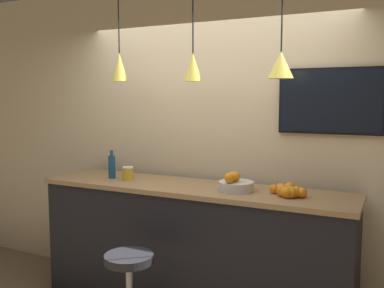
{
  "coord_description": "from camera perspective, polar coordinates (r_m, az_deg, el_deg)",
  "views": [
    {
      "loc": [
        1.53,
        -2.56,
        1.83
      ],
      "look_at": [
        0.0,
        0.59,
        1.45
      ],
      "focal_mm": 40.0,
      "sensor_mm": 36.0,
      "label": 1
    }
  ],
  "objects": [
    {
      "name": "orange_pile",
      "position": [
        3.27,
        12.72,
        -6.13
      ],
      "size": [
        0.3,
        0.26,
        0.09
      ],
      "color": "orange",
      "rests_on": "service_counter"
    },
    {
      "name": "juice_bottle",
      "position": [
        3.95,
        -10.63,
        -2.95
      ],
      "size": [
        0.06,
        0.06,
        0.26
      ],
      "color": "navy",
      "rests_on": "service_counter"
    },
    {
      "name": "pendant_lamp_middle",
      "position": [
        3.52,
        0.12,
        10.25
      ],
      "size": [
        0.15,
        0.15,
        0.84
      ],
      "color": "black"
    },
    {
      "name": "back_wall",
      "position": [
        3.9,
        2.72,
        0.62
      ],
      "size": [
        8.0,
        0.06,
        2.9
      ],
      "color": "beige",
      "rests_on": "ground_plane"
    },
    {
      "name": "bar_stool",
      "position": [
        3.35,
        -8.35,
        -18.34
      ],
      "size": [
        0.44,
        0.44,
        0.69
      ],
      "color": "#B7B7BC",
      "rests_on": "ground_plane"
    },
    {
      "name": "service_counter",
      "position": [
        3.73,
        0.0,
        -13.85
      ],
      "size": [
        2.67,
        0.63,
        1.1
      ],
      "color": "black",
      "rests_on": "ground_plane"
    },
    {
      "name": "mounted_tv",
      "position": [
        3.55,
        17.93,
        5.47
      ],
      "size": [
        0.8,
        0.04,
        0.52
      ],
      "color": "black"
    },
    {
      "name": "pendant_lamp_left",
      "position": [
        3.9,
        -9.64,
        10.12
      ],
      "size": [
        0.14,
        0.14,
        0.83
      ],
      "color": "black"
    },
    {
      "name": "fruit_bowl",
      "position": [
        3.39,
        5.79,
        -5.37
      ],
      "size": [
        0.28,
        0.28,
        0.16
      ],
      "color": "beige",
      "rests_on": "service_counter"
    },
    {
      "name": "spread_jar",
      "position": [
        3.86,
        -8.56,
        -3.88
      ],
      "size": [
        0.1,
        0.1,
        0.12
      ],
      "color": "gold",
      "rests_on": "service_counter"
    },
    {
      "name": "pendant_lamp_right",
      "position": [
        3.28,
        11.77,
        10.33
      ],
      "size": [
        0.2,
        0.2,
        0.83
      ],
      "color": "black"
    }
  ]
}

